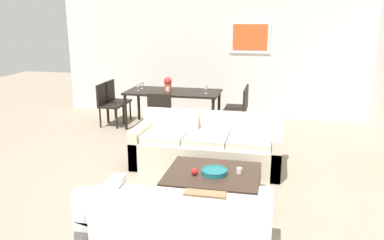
{
  "coord_description": "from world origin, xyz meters",
  "views": [
    {
      "loc": [
        1.04,
        -5.25,
        2.25
      ],
      "look_at": [
        -0.14,
        0.2,
        0.75
      ],
      "focal_mm": 36.8,
      "sensor_mm": 36.0,
      "label": 1
    }
  ],
  "objects": [
    {
      "name": "wine_glass_left_near",
      "position": [
        -1.7,
        2.21,
        0.86
      ],
      "size": [
        0.06,
        0.06,
        0.16
      ],
      "color": "silver",
      "rests_on": "dining_table"
    },
    {
      "name": "dining_chair_left_near",
      "position": [
        -2.35,
        2.12,
        0.5
      ],
      "size": [
        0.44,
        0.44,
        0.88
      ],
      "color": "black",
      "rests_on": "ground"
    },
    {
      "name": "back_wall_unit",
      "position": [
        0.3,
        3.53,
        1.36
      ],
      "size": [
        8.4,
        0.09,
        2.7
      ],
      "color": "silver",
      "rests_on": "ground"
    },
    {
      "name": "sofa_beige",
      "position": [
        0.06,
        0.34,
        0.29
      ],
      "size": [
        2.2,
        0.9,
        0.78
      ],
      "color": "beige",
      "rests_on": "ground"
    },
    {
      "name": "centerpiece_vase",
      "position": [
        -1.09,
        2.27,
        0.91
      ],
      "size": [
        0.16,
        0.16,
        0.29
      ],
      "color": "#D85933",
      "rests_on": "dining_table"
    },
    {
      "name": "dining_chair_right_far",
      "position": [
        0.35,
        2.52,
        0.5
      ],
      "size": [
        0.44,
        0.44,
        0.88
      ],
      "color": "black",
      "rests_on": "ground"
    },
    {
      "name": "decorative_bowl",
      "position": [
        0.37,
        -0.87,
        0.41
      ],
      "size": [
        0.31,
        0.31,
        0.06
      ],
      "color": "#19666B",
      "rests_on": "coffee_table"
    },
    {
      "name": "dining_table",
      "position": [
        -1.0,
        2.32,
        0.68
      ],
      "size": [
        1.89,
        0.89,
        0.75
      ],
      "color": "black",
      "rests_on": "ground"
    },
    {
      "name": "wine_glass_left_far",
      "position": [
        -1.7,
        2.43,
        0.86
      ],
      "size": [
        0.07,
        0.07,
        0.16
      ],
      "color": "silver",
      "rests_on": "dining_table"
    },
    {
      "name": "dining_chair_foot",
      "position": [
        -1.0,
        1.47,
        0.5
      ],
      "size": [
        0.44,
        0.44,
        0.88
      ],
      "color": "black",
      "rests_on": "ground"
    },
    {
      "name": "wine_glass_foot",
      "position": [
        -1.0,
        1.94,
        0.85
      ],
      "size": [
        0.06,
        0.06,
        0.15
      ],
      "color": "silver",
      "rests_on": "dining_table"
    },
    {
      "name": "dining_chair_left_far",
      "position": [
        -2.35,
        2.52,
        0.5
      ],
      "size": [
        0.44,
        0.44,
        0.88
      ],
      "color": "black",
      "rests_on": "ground"
    },
    {
      "name": "ground_plane",
      "position": [
        0.0,
        0.0,
        0.0
      ],
      "size": [
        18.0,
        18.0,
        0.0
      ],
      "primitive_type": "plane",
      "color": "gray"
    },
    {
      "name": "coffee_table",
      "position": [
        0.34,
        -0.82,
        0.19
      ],
      "size": [
        1.13,
        0.94,
        0.38
      ],
      "color": "#38281E",
      "rests_on": "ground"
    },
    {
      "name": "candle_jar",
      "position": [
        0.66,
        -0.77,
        0.41
      ],
      "size": [
        0.07,
        0.07,
        0.07
      ],
      "primitive_type": "cylinder",
      "color": "silver",
      "rests_on": "coffee_table"
    },
    {
      "name": "apple_on_coffee_table",
      "position": [
        0.13,
        -0.94,
        0.42
      ],
      "size": [
        0.08,
        0.08,
        0.08
      ],
      "primitive_type": "sphere",
      "color": "red",
      "rests_on": "coffee_table"
    },
    {
      "name": "wine_glass_right_near",
      "position": [
        -0.3,
        2.21,
        0.88
      ],
      "size": [
        0.06,
        0.06,
        0.18
      ],
      "color": "silver",
      "rests_on": "dining_table"
    },
    {
      "name": "loveseat_white",
      "position": [
        0.23,
        -2.06,
        0.29
      ],
      "size": [
        1.69,
        0.9,
        0.78
      ],
      "color": "white",
      "rests_on": "ground"
    },
    {
      "name": "dining_chair_right_near",
      "position": [
        0.35,
        2.12,
        0.5
      ],
      "size": [
        0.44,
        0.44,
        0.88
      ],
      "color": "black",
      "rests_on": "ground"
    }
  ]
}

